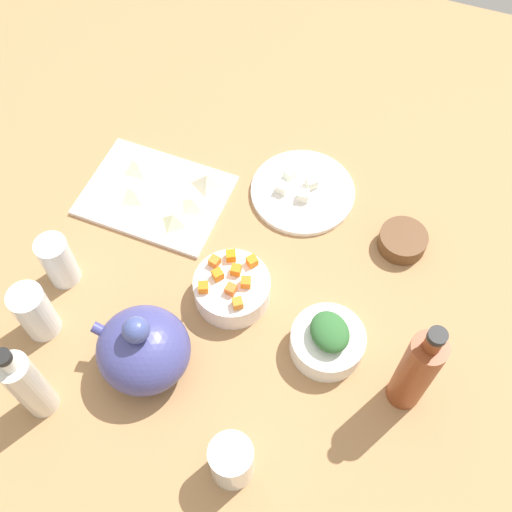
# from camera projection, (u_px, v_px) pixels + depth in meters

# --- Properties ---
(tabletop) EXTENTS (1.90, 1.90, 0.03)m
(tabletop) POSITION_uv_depth(u_px,v_px,m) (256.00, 273.00, 1.25)
(tabletop) COLOR #A87A4D
(tabletop) RESTS_ON ground
(cutting_board) EXTENTS (0.30, 0.22, 0.01)m
(cutting_board) POSITION_uv_depth(u_px,v_px,m) (156.00, 195.00, 1.33)
(cutting_board) COLOR white
(cutting_board) RESTS_ON tabletop
(plate_tofu) EXTENTS (0.22, 0.22, 0.01)m
(plate_tofu) POSITION_uv_depth(u_px,v_px,m) (303.00, 192.00, 1.33)
(plate_tofu) COLOR white
(plate_tofu) RESTS_ON tabletop
(bowl_greens) EXTENTS (0.13, 0.13, 0.05)m
(bowl_greens) POSITION_uv_depth(u_px,v_px,m) (327.00, 342.00, 1.13)
(bowl_greens) COLOR white
(bowl_greens) RESTS_ON tabletop
(bowl_carrots) EXTENTS (0.14, 0.14, 0.06)m
(bowl_carrots) POSITION_uv_depth(u_px,v_px,m) (232.00, 289.00, 1.19)
(bowl_carrots) COLOR white
(bowl_carrots) RESTS_ON tabletop
(bowl_small_side) EXTENTS (0.10, 0.10, 0.04)m
(bowl_small_side) POSITION_uv_depth(u_px,v_px,m) (403.00, 241.00, 1.25)
(bowl_small_side) COLOR brown
(bowl_small_side) RESTS_ON tabletop
(teapot) EXTENTS (0.18, 0.16, 0.17)m
(teapot) POSITION_uv_depth(u_px,v_px,m) (143.00, 349.00, 1.08)
(teapot) COLOR #424386
(teapot) RESTS_ON tabletop
(bottle_0) EXTENTS (0.06, 0.06, 0.26)m
(bottle_0) POSITION_uv_depth(u_px,v_px,m) (416.00, 371.00, 1.01)
(bottle_0) COLOR brown
(bottle_0) RESTS_ON tabletop
(bottle_1) EXTENTS (0.05, 0.05, 0.22)m
(bottle_1) POSITION_uv_depth(u_px,v_px,m) (28.00, 385.00, 1.02)
(bottle_1) COLOR silver
(bottle_1) RESTS_ON tabletop
(drinking_glass_0) EXTENTS (0.07, 0.07, 0.10)m
(drinking_glass_0) POSITION_uv_depth(u_px,v_px,m) (232.00, 461.00, 1.00)
(drinking_glass_0) COLOR white
(drinking_glass_0) RESTS_ON tabletop
(drinking_glass_1) EXTENTS (0.06, 0.06, 0.12)m
(drinking_glass_1) POSITION_uv_depth(u_px,v_px,m) (35.00, 312.00, 1.12)
(drinking_glass_1) COLOR white
(drinking_glass_1) RESTS_ON tabletop
(drinking_glass_2) EXTENTS (0.06, 0.06, 0.12)m
(drinking_glass_2) POSITION_uv_depth(u_px,v_px,m) (58.00, 261.00, 1.18)
(drinking_glass_2) COLOR white
(drinking_glass_2) RESTS_ON tabletop
(carrot_cube_0) EXTENTS (0.02, 0.02, 0.02)m
(carrot_cube_0) POSITION_uv_depth(u_px,v_px,m) (246.00, 282.00, 1.15)
(carrot_cube_0) COLOR orange
(carrot_cube_0) RESTS_ON bowl_carrots
(carrot_cube_1) EXTENTS (0.03, 0.03, 0.02)m
(carrot_cube_1) POSITION_uv_depth(u_px,v_px,m) (252.00, 261.00, 1.17)
(carrot_cube_1) COLOR orange
(carrot_cube_1) RESTS_ON bowl_carrots
(carrot_cube_2) EXTENTS (0.02, 0.02, 0.02)m
(carrot_cube_2) POSITION_uv_depth(u_px,v_px,m) (236.00, 270.00, 1.16)
(carrot_cube_2) COLOR orange
(carrot_cube_2) RESTS_ON bowl_carrots
(carrot_cube_3) EXTENTS (0.02, 0.02, 0.02)m
(carrot_cube_3) POSITION_uv_depth(u_px,v_px,m) (215.00, 261.00, 1.17)
(carrot_cube_3) COLOR orange
(carrot_cube_3) RESTS_ON bowl_carrots
(carrot_cube_4) EXTENTS (0.02, 0.02, 0.02)m
(carrot_cube_4) POSITION_uv_depth(u_px,v_px,m) (231.00, 256.00, 1.18)
(carrot_cube_4) COLOR orange
(carrot_cube_4) RESTS_ON bowl_carrots
(carrot_cube_5) EXTENTS (0.02, 0.02, 0.02)m
(carrot_cube_5) POSITION_uv_depth(u_px,v_px,m) (231.00, 289.00, 1.14)
(carrot_cube_5) COLOR orange
(carrot_cube_5) RESTS_ON bowl_carrots
(carrot_cube_6) EXTENTS (0.03, 0.03, 0.02)m
(carrot_cube_6) POSITION_uv_depth(u_px,v_px,m) (238.00, 303.00, 1.13)
(carrot_cube_6) COLOR orange
(carrot_cube_6) RESTS_ON bowl_carrots
(carrot_cube_7) EXTENTS (0.02, 0.02, 0.02)m
(carrot_cube_7) POSITION_uv_depth(u_px,v_px,m) (203.00, 287.00, 1.15)
(carrot_cube_7) COLOR orange
(carrot_cube_7) RESTS_ON bowl_carrots
(carrot_cube_8) EXTENTS (0.03, 0.03, 0.02)m
(carrot_cube_8) POSITION_uv_depth(u_px,v_px,m) (218.00, 274.00, 1.16)
(carrot_cube_8) COLOR orange
(carrot_cube_8) RESTS_ON bowl_carrots
(chopped_greens_mound) EXTENTS (0.10, 0.10, 0.04)m
(chopped_greens_mound) POSITION_uv_depth(u_px,v_px,m) (330.00, 332.00, 1.09)
(chopped_greens_mound) COLOR #306631
(chopped_greens_mound) RESTS_ON bowl_greens
(tofu_cube_0) EXTENTS (0.03, 0.03, 0.02)m
(tofu_cube_0) POSITION_uv_depth(u_px,v_px,m) (311.00, 183.00, 1.32)
(tofu_cube_0) COLOR white
(tofu_cube_0) RESTS_ON plate_tofu
(tofu_cube_1) EXTENTS (0.02, 0.02, 0.02)m
(tofu_cube_1) POSITION_uv_depth(u_px,v_px,m) (282.00, 188.00, 1.31)
(tofu_cube_1) COLOR white
(tofu_cube_1) RESTS_ON plate_tofu
(tofu_cube_2) EXTENTS (0.03, 0.03, 0.02)m
(tofu_cube_2) POSITION_uv_depth(u_px,v_px,m) (290.00, 174.00, 1.33)
(tofu_cube_2) COLOR white
(tofu_cube_2) RESTS_ON plate_tofu
(tofu_cube_3) EXTENTS (0.03, 0.03, 0.02)m
(tofu_cube_3) POSITION_uv_depth(u_px,v_px,m) (303.00, 196.00, 1.30)
(tofu_cube_3) COLOR white
(tofu_cube_3) RESTS_ON plate_tofu
(dumpling_0) EXTENTS (0.06, 0.06, 0.02)m
(dumpling_0) POSITION_uv_depth(u_px,v_px,m) (134.00, 194.00, 1.31)
(dumpling_0) COLOR beige
(dumpling_0) RESTS_ON cutting_board
(dumpling_1) EXTENTS (0.07, 0.06, 0.03)m
(dumpling_1) POSITION_uv_depth(u_px,v_px,m) (207.00, 180.00, 1.32)
(dumpling_1) COLOR beige
(dumpling_1) RESTS_ON cutting_board
(dumpling_2) EXTENTS (0.04, 0.05, 0.03)m
(dumpling_2) POSITION_uv_depth(u_px,v_px,m) (174.00, 219.00, 1.27)
(dumpling_2) COLOR beige
(dumpling_2) RESTS_ON cutting_board
(dumpling_3) EXTENTS (0.06, 0.06, 0.02)m
(dumpling_3) POSITION_uv_depth(u_px,v_px,m) (193.00, 203.00, 1.30)
(dumpling_3) COLOR beige
(dumpling_3) RESTS_ON cutting_board
(dumpling_4) EXTENTS (0.07, 0.07, 0.02)m
(dumpling_4) POSITION_uv_depth(u_px,v_px,m) (137.00, 166.00, 1.35)
(dumpling_4) COLOR beige
(dumpling_4) RESTS_ON cutting_board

